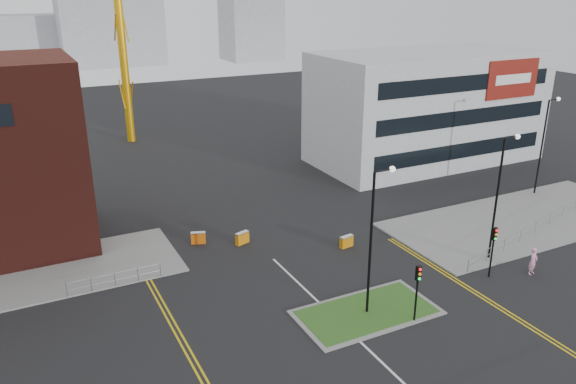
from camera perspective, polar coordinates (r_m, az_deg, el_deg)
name	(u,v)px	position (r m, az deg, el deg)	size (l,w,h in m)	color
pavement_right	(523,219)	(51.56, 22.75, -2.57)	(24.00, 10.00, 0.12)	slate
island_kerb	(367,312)	(35.12, 8.00, -12.01)	(8.60, 4.60, 0.08)	slate
grass_island	(367,312)	(35.11, 8.01, -11.98)	(8.00, 4.00, 0.12)	#2B551C
office_block	(426,107)	(64.75, 13.89, 8.39)	(25.00, 12.20, 12.00)	#AEB1B3
streetlamp_island	(374,231)	(32.71, 8.78, -3.92)	(1.46, 0.36, 9.18)	black
streetlamp_right_near	(500,188)	(41.71, 20.76, 0.36)	(1.46, 0.36, 9.18)	black
streetlamp_right_far	(545,139)	(57.01, 24.62, 4.95)	(1.46, 0.36, 9.18)	black
traffic_light_island	(418,283)	(33.56, 13.04, -9.00)	(0.28, 0.33, 3.65)	black
traffic_light_right	(494,243)	(39.94, 20.16, -4.85)	(0.28, 0.33, 3.65)	black
railing_left	(115,277)	(38.75, -17.19, -8.29)	(6.05, 0.05, 1.10)	gray
railing_right	(536,225)	(48.76, 23.88, -3.11)	(19.05, 5.05, 1.10)	gray
centre_line	(402,381)	(30.26, 11.46, -18.31)	(0.15, 30.00, 0.01)	silver
yellow_left_a	(181,344)	(32.71, -10.82, -14.96)	(0.12, 24.00, 0.01)	gold
yellow_left_b	(186,343)	(32.77, -10.31, -14.84)	(0.12, 24.00, 0.01)	gold
yellow_right_a	(483,299)	(38.23, 19.21, -10.23)	(0.12, 20.00, 0.01)	gold
yellow_right_b	(487,298)	(38.43, 19.53, -10.10)	(0.12, 20.00, 0.01)	gold
skyline_b	(111,32)	(148.66, -17.51, 15.25)	(24.00, 12.00, 16.00)	gray
skyline_c	(251,5)	(153.57, -3.81, 18.47)	(14.00, 12.00, 28.00)	gray
skyline_d	(30,40)	(156.75, -24.76, 13.84)	(30.00, 12.00, 12.00)	gray
pedestrian	(533,261)	(42.09, 23.65, -6.44)	(0.71, 0.47, 1.95)	pink
barrier_left	(242,237)	(43.29, -4.68, -4.62)	(1.18, 0.73, 0.95)	orange
barrier_mid	(198,237)	(43.73, -9.10, -4.57)	(1.17, 0.71, 0.93)	#C3520A
barrier_right	(347,241)	(42.83, 5.97, -4.97)	(1.13, 0.53, 0.91)	#C5780A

